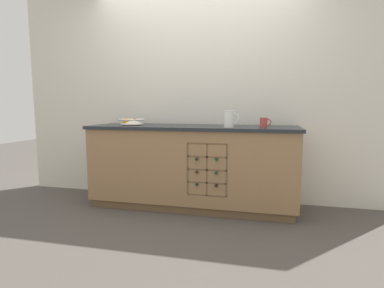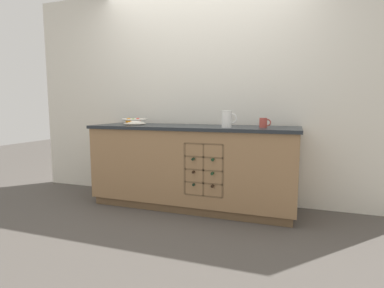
% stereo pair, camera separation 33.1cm
% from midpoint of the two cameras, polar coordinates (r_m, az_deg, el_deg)
% --- Properties ---
extents(ground_plane, '(14.00, 14.00, 0.00)m').
position_cam_midpoint_polar(ground_plane, '(3.47, 2.79, -11.78)').
color(ground_plane, '#4C4742').
extents(back_wall, '(4.64, 0.06, 2.55)m').
position_cam_midpoint_polar(back_wall, '(3.65, 4.58, 9.47)').
color(back_wall, silver).
rests_on(back_wall, ground_plane).
extents(kitchen_island, '(2.28, 0.67, 0.91)m').
position_cam_midpoint_polar(kitchen_island, '(3.35, 2.87, -4.26)').
color(kitchen_island, brown).
rests_on(kitchen_island, ground_plane).
extents(fruit_bowl, '(0.30, 0.30, 0.08)m').
position_cam_midpoint_polar(fruit_bowl, '(3.56, -8.32, 4.38)').
color(fruit_bowl, silver).
rests_on(fruit_bowl, kitchen_island).
extents(white_pitcher, '(0.16, 0.10, 0.17)m').
position_cam_midpoint_polar(white_pitcher, '(3.04, 9.81, 4.76)').
color(white_pitcher, white).
rests_on(white_pitcher, kitchen_island).
extents(ceramic_mug, '(0.12, 0.08, 0.10)m').
position_cam_midpoint_polar(ceramic_mug, '(3.16, 16.44, 3.91)').
color(ceramic_mug, '#B7473D').
rests_on(ceramic_mug, kitchen_island).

